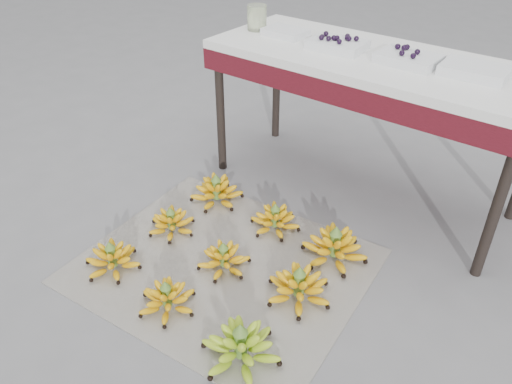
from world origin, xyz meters
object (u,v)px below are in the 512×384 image
Objects in this scene: bunch_mid_right at (299,287)px; tray_left at (337,44)px; tray_far_right at (475,70)px; bunch_back_right at (334,247)px; bunch_front_center at (167,299)px; bunch_mid_center at (224,259)px; tray_far_left at (286,32)px; bunch_back_center at (275,220)px; bunch_front_left at (112,259)px; newspaper_mat at (224,266)px; bunch_mid_left at (172,223)px; bunch_back_left at (217,192)px; bunch_front_right at (241,347)px; glass_jar at (257,18)px; vendor_table at (371,73)px; tray_right at (408,58)px.

bunch_mid_right is 1.06× the size of tray_left.
bunch_back_right is at bearing -113.91° from tray_far_right.
bunch_front_center is 0.80m from bunch_back_right.
bunch_mid_center is 0.93× the size of bunch_back_right.
bunch_back_right is 1.19× the size of tray_far_right.
tray_far_left is (-0.36, 0.96, 0.75)m from bunch_mid_center.
bunch_back_center is 0.35m from bunch_back_right.
bunch_back_center reaches higher than bunch_mid_center.
bunch_front_left is 0.91× the size of tray_far_right.
bunch_mid_center is at bearing -122.97° from tray_far_right.
tray_far_left is (-0.35, 0.95, 0.80)m from newspaper_mat.
bunch_mid_left is 0.66× the size of bunch_back_left.
tray_far_left is 0.34m from tray_left.
bunch_front_right reaches higher than newspaper_mat.
bunch_mid_right is 1.22m from tray_left.
bunch_front_right is 1.18× the size of tray_left.
bunch_mid_right is (0.40, 0.39, 0.01)m from bunch_front_center.
bunch_back_left reaches higher than bunch_back_center.
glass_jar reaches higher than bunch_mid_right.
bunch_front_center is at bearing -116.53° from bunch_mid_center.
bunch_mid_left is at bearing -91.77° from tray_far_left.
bunch_back_left is at bearing 152.64° from bunch_mid_right.
newspaper_mat is 0.34m from bunch_front_center.
vendor_table reaches higher than bunch_back_right.
bunch_front_right is at bearing -66.56° from bunch_back_center.
vendor_table is 0.72m from glass_jar.
tray_far_right is (0.65, 0.97, 0.81)m from newspaper_mat.
tray_left is 1.00× the size of tray_far_right.
tray_far_right is (0.66, 0.05, -0.00)m from tray_left.
tray_far_right is at bearing 56.42° from newspaper_mat.
bunch_mid_left is at bearing -149.74° from bunch_back_right.
tray_far_left is (-0.52, 0.00, 0.11)m from vendor_table.
bunch_front_right is 0.81m from bunch_back_center.
tray_right is 2.11× the size of glass_jar.
bunch_mid_left is (-0.38, 0.04, 0.05)m from newspaper_mat.
bunch_front_right reaches higher than bunch_front_left.
bunch_back_right reaches higher than bunch_back_center.
bunch_back_center is 2.00× the size of glass_jar.
bunch_back_left is 0.99m from tray_left.
newspaper_mat is 5.22× the size of bunch_mid_left.
bunch_back_left is (0.01, 0.70, 0.01)m from bunch_front_left.
newspaper_mat is 0.52m from bunch_back_right.
bunch_mid_right is at bearing -87.80° from tray_right.
bunch_mid_center is 0.54m from bunch_back_left.
bunch_front_right is 1.54m from tray_far_right.
newspaper_mat is at bearing 124.37° from bunch_mid_center.
glass_jar is at bearing -179.28° from vendor_table.
bunch_back_right is 1.19m from tray_far_left.
glass_jar is at bearing 117.77° from bunch_front_center.
bunch_mid_left is at bearing 176.75° from bunch_mid_right.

